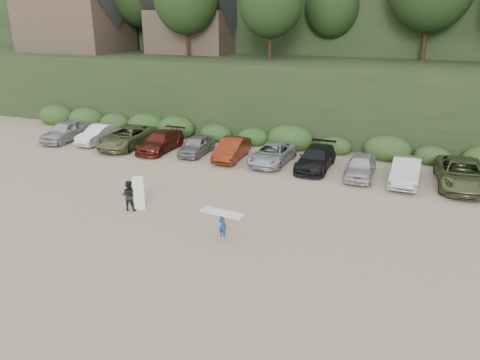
% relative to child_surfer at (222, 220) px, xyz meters
% --- Properties ---
extents(ground, '(120.00, 120.00, 0.00)m').
position_rel_child_surfer_xyz_m(ground, '(-2.20, 1.16, -0.85)').
color(ground, tan).
rests_on(ground, ground).
extents(parked_cars, '(39.93, 6.03, 1.61)m').
position_rel_child_surfer_xyz_m(parked_cars, '(0.09, 11.28, -0.10)').
color(parked_cars, '#A8A8AD').
rests_on(parked_cars, ground).
extents(child_surfer, '(2.12, 0.77, 1.24)m').
position_rel_child_surfer_xyz_m(child_surfer, '(0.00, 0.00, 0.00)').
color(child_surfer, navy).
rests_on(child_surfer, ground).
extents(adult_surfer, '(1.31, 0.79, 1.94)m').
position_rel_child_surfer_xyz_m(adult_surfer, '(-5.75, 1.00, -0.01)').
color(adult_surfer, black).
rests_on(adult_surfer, ground).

